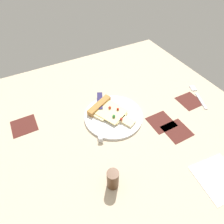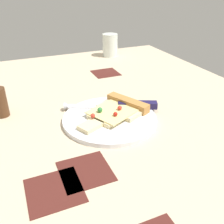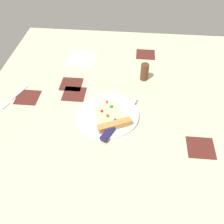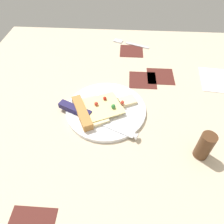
{
  "view_description": "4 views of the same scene",
  "coord_description": "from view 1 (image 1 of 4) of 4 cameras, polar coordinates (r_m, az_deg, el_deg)",
  "views": [
    {
      "loc": [
        35.27,
        -18.7,
        55.8
      ],
      "look_at": [
        -8.69,
        4.64,
        3.33
      ],
      "focal_mm": 30.58,
      "sensor_mm": 36.0,
      "label": 1
    },
    {
      "loc": [
        11.54,
        54.53,
        31.27
      ],
      "look_at": [
        -9.32,
        5.86,
        2.56
      ],
      "focal_mm": 40.63,
      "sensor_mm": 36.0,
      "label": 2
    },
    {
      "loc": [
        -75.77,
        -2.54,
        67.99
      ],
      "look_at": [
        -9.3,
        3.85,
        2.5
      ],
      "focal_mm": 41.52,
      "sensor_mm": 36.0,
      "label": 3
    },
    {
      "loc": [
        -4.53,
        -35.59,
        43.68
      ],
      "look_at": [
        -7.06,
        3.04,
        2.12
      ],
      "focal_mm": 33.32,
      "sensor_mm": 36.0,
      "label": 4
    }
  ],
  "objects": [
    {
      "name": "pepper_shaker",
      "position": [
        0.57,
        0.23,
        -19.47
      ],
      "size": [
        3.42,
        3.42,
        7.41
      ],
      "primitive_type": "cylinder",
      "color": "#4C2D19",
      "rests_on": "ground_plane"
    },
    {
      "name": "napkin",
      "position": [
        0.69,
        29.33,
        -16.8
      ],
      "size": [
        14.3,
        14.3,
        0.4
      ],
      "primitive_type": "cube",
      "rotation": [
        0.0,
        0.0,
        -0.11
      ],
      "color": "white",
      "rests_on": "ground_plane"
    },
    {
      "name": "ground_plane",
      "position": [
        0.7,
        -0.0,
        -8.62
      ],
      "size": [
        112.88,
        112.88,
        3.0
      ],
      "color": "#C6B293",
      "rests_on": "ground"
    },
    {
      "name": "plate",
      "position": [
        0.75,
        0.42,
        -1.17
      ],
      "size": [
        22.79,
        22.79,
        1.04
      ],
      "primitive_type": "cylinder",
      "color": "silver",
      "rests_on": "ground_plane"
    },
    {
      "name": "fork",
      "position": [
        0.92,
        24.23,
        4.69
      ],
      "size": [
        14.88,
        7.34,
        0.8
      ],
      "rotation": [
        0.0,
        0.0,
        1.19
      ],
      "color": "silver",
      "rests_on": "ground_plane"
    },
    {
      "name": "pizza_slice",
      "position": [
        0.75,
        -1.18,
        0.37
      ],
      "size": [
        19.06,
        14.89,
        2.54
      ],
      "rotation": [
        0.0,
        0.0,
        5.16
      ],
      "color": "beige",
      "rests_on": "plate"
    },
    {
      "name": "knife",
      "position": [
        0.76,
        -3.58,
        0.6
      ],
      "size": [
        22.7,
        11.9,
        2.45
      ],
      "rotation": [
        0.0,
        0.0,
        4.28
      ],
      "color": "silver",
      "rests_on": "plate"
    }
  ]
}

